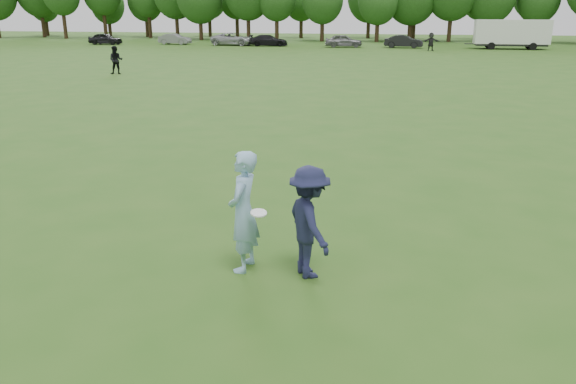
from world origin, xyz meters
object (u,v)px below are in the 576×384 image
(defender, at_px, (309,222))
(car_a, at_px, (105,39))
(player_far_d, at_px, (431,42))
(car_e, at_px, (344,41))
(car_c, at_px, (234,39))
(car_d, at_px, (269,40))
(car_f, at_px, (404,42))
(thrower, at_px, (243,212))
(player_far_a, at_px, (116,60))
(cargo_trailer, at_px, (512,33))
(car_b, at_px, (175,39))

(defender, bearing_deg, car_a, -0.95)
(player_far_d, height_order, car_e, player_far_d)
(car_c, xyz_separation_m, car_d, (4.61, -0.45, -0.10))
(car_a, bearing_deg, car_f, -87.33)
(thrower, bearing_deg, player_far_d, 177.45)
(car_a, distance_m, car_e, 30.50)
(defender, height_order, car_a, defender)
(player_far_a, distance_m, player_far_d, 35.84)
(car_f, bearing_deg, player_far_d, -141.83)
(defender, distance_m, cargo_trailer, 62.14)
(thrower, xyz_separation_m, car_f, (2.36, 60.59, -0.31))
(cargo_trailer, bearing_deg, car_b, 178.54)
(cargo_trailer, bearing_deg, player_far_d, -152.14)
(car_d, bearing_deg, car_b, 78.86)
(player_far_a, distance_m, car_a, 36.77)
(car_f, relative_size, cargo_trailer, 0.49)
(thrower, height_order, defender, thrower)
(car_a, relative_size, car_d, 0.91)
(car_b, height_order, car_c, car_c)
(car_d, bearing_deg, car_c, 77.59)
(player_far_a, relative_size, car_f, 0.43)
(player_far_d, distance_m, car_d, 19.77)
(thrower, relative_size, car_c, 0.37)
(defender, height_order, car_e, defender)
(player_far_d, bearing_deg, thrower, -106.89)
(car_b, distance_m, car_c, 8.01)
(car_c, xyz_separation_m, car_f, (20.88, -0.68, -0.05))
(player_far_d, relative_size, car_c, 0.35)
(car_d, relative_size, car_e, 1.06)
(player_far_d, relative_size, cargo_trailer, 0.22)
(player_far_a, height_order, car_b, player_far_a)
(car_b, height_order, car_f, car_f)
(player_far_a, xyz_separation_m, car_d, (2.98, 33.00, -0.27))
(car_d, bearing_deg, cargo_trailer, -97.07)
(player_far_d, xyz_separation_m, cargo_trailer, (8.94, 4.73, 0.81))
(car_e, relative_size, cargo_trailer, 0.49)
(car_e, bearing_deg, player_far_a, 151.78)
(thrower, height_order, cargo_trailer, cargo_trailer)
(defender, distance_m, car_f, 60.62)
(player_far_a, xyz_separation_m, cargo_trailer, (31.09, 32.90, 0.83))
(car_d, bearing_deg, car_a, 86.02)
(thrower, bearing_deg, player_far_a, -145.93)
(car_d, bearing_deg, car_f, -97.71)
(car_a, xyz_separation_m, car_f, (37.50, 0.83, 0.01))
(player_far_a, bearing_deg, car_d, 68.10)
(car_b, bearing_deg, cargo_trailer, -87.54)
(thrower, relative_size, player_far_d, 1.07)
(defender, relative_size, player_far_a, 0.99)
(car_c, height_order, car_f, car_c)
(thrower, xyz_separation_m, car_d, (-13.92, 60.82, -0.36))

